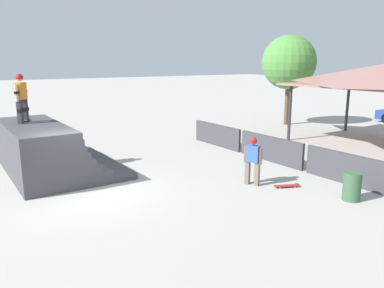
{
  "coord_description": "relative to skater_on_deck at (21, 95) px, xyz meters",
  "views": [
    {
      "loc": [
        11.04,
        -3.5,
        4.06
      ],
      "look_at": [
        -0.29,
        4.18,
        1.03
      ],
      "focal_mm": 35.0,
      "sensor_mm": 36.0,
      "label": 1
    }
  ],
  "objects": [
    {
      "name": "quarter_pipe_ramp",
      "position": [
        0.58,
        0.56,
        -2.06
      ],
      "size": [
        5.06,
        3.72,
        1.86
      ],
      "color": "#424247",
      "rests_on": "ground"
    },
    {
      "name": "skater_on_deck",
      "position": [
        0.0,
        0.0,
        0.0
      ],
      "size": [
        0.69,
        0.6,
        1.77
      ],
      "rotation": [
        0.0,
        0.0,
        -0.67
      ],
      "color": "#2D2D33",
      "rests_on": "quarter_pipe_ramp"
    },
    {
      "name": "skateboard_on_deck",
      "position": [
        -0.4,
        0.14,
        -0.96
      ],
      "size": [
        0.84,
        0.42,
        0.09
      ],
      "rotation": [
        0.0,
        0.0,
        -0.28
      ],
      "color": "silver",
      "rests_on": "quarter_pipe_ramp"
    },
    {
      "name": "skateboard_on_ground",
      "position": [
        6.66,
        6.7,
        -2.82
      ],
      "size": [
        0.53,
        0.85,
        0.09
      ],
      "rotation": [
        0.0,
        0.0,
        1.15
      ],
      "color": "silver",
      "rests_on": "ground"
    },
    {
      "name": "trash_bin",
      "position": [
        8.52,
        7.38,
        -2.46
      ],
      "size": [
        0.52,
        0.52,
        0.85
      ],
      "primitive_type": "cylinder",
      "color": "#385B3D",
      "rests_on": "ground"
    },
    {
      "name": "tree_beside_pavilion",
      "position": [
        -2.04,
        16.24,
        1.1
      ],
      "size": [
        3.42,
        3.42,
        5.71
      ],
      "color": "brown",
      "rests_on": "ground"
    },
    {
      "name": "barrier_fence",
      "position": [
        3.99,
        8.62,
        -2.36
      ],
      "size": [
        10.57,
        0.12,
        1.05
      ],
      "color": "#3D3D42",
      "rests_on": "ground"
    },
    {
      "name": "bystander_walking",
      "position": [
        5.79,
        5.92,
        -1.92
      ],
      "size": [
        0.63,
        0.36,
        1.64
      ],
      "rotation": [
        0.0,
        0.0,
        3.54
      ],
      "color": "#6B6051",
      "rests_on": "ground"
    },
    {
      "name": "ground_plane",
      "position": [
        3.55,
        1.02,
        -2.88
      ],
      "size": [
        160.0,
        160.0,
        0.0
      ],
      "primitive_type": "plane",
      "color": "#ADA8A0"
    }
  ]
}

